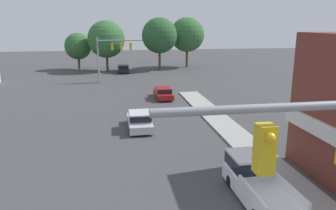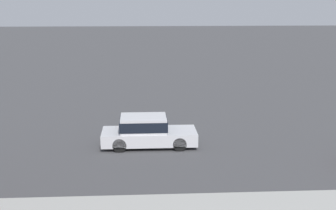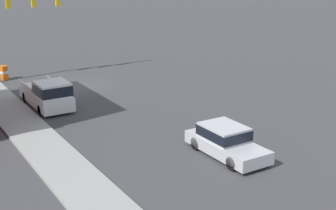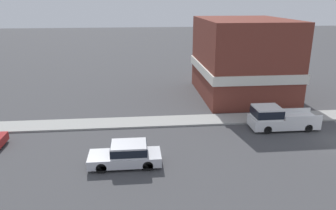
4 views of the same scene
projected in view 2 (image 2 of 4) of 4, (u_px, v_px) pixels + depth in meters
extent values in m
cylinder|color=black|center=(177.00, 134.00, 23.76)|extent=(0.22, 0.66, 0.66)
cylinder|color=black|center=(180.00, 144.00, 22.13)|extent=(0.22, 0.66, 0.66)
cylinder|color=black|center=(121.00, 135.00, 23.59)|extent=(0.22, 0.66, 0.66)
cylinder|color=black|center=(119.00, 145.00, 21.96)|extent=(0.22, 0.66, 0.66)
cube|color=silver|center=(149.00, 136.00, 22.83)|extent=(1.89, 4.59, 0.61)
cube|color=silver|center=(143.00, 124.00, 22.66)|extent=(1.74, 2.20, 0.71)
cube|color=black|center=(143.00, 124.00, 22.66)|extent=(1.76, 2.29, 0.49)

